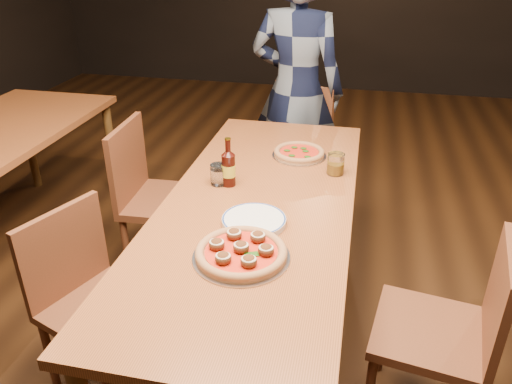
% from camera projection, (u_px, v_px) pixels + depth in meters
% --- Properties ---
extents(ground, '(9.00, 9.00, 0.00)m').
position_uv_depth(ground, '(258.00, 333.00, 2.48)').
color(ground, black).
extents(table_main, '(0.80, 2.00, 0.75)m').
position_uv_depth(table_main, '(258.00, 216.00, 2.17)').
color(table_main, brown).
rests_on(table_main, ground).
extents(chair_main_nw, '(0.51, 0.51, 0.85)m').
position_uv_depth(chair_main_nw, '(102.00, 307.00, 2.02)').
color(chair_main_nw, '#572D16').
rests_on(chair_main_nw, ground).
extents(chair_main_sw, '(0.45, 0.45, 0.93)m').
position_uv_depth(chair_main_sw, '(167.00, 200.00, 2.74)').
color(chair_main_sw, '#572D16').
rests_on(chair_main_sw, ground).
extents(chair_main_e, '(0.47, 0.47, 0.89)m').
position_uv_depth(chair_main_e, '(431.00, 331.00, 1.87)').
color(chair_main_e, '#572D16').
rests_on(chair_main_e, ground).
extents(chair_end, '(0.56, 0.56, 0.93)m').
position_uv_depth(chair_end, '(287.00, 154.00, 3.31)').
color(chair_end, '#572D16').
rests_on(chair_end, ground).
extents(pizza_meatball, '(0.35, 0.35, 0.06)m').
position_uv_depth(pizza_meatball, '(241.00, 252.00, 1.75)').
color(pizza_meatball, '#B7B7BF').
rests_on(pizza_meatball, table_main).
extents(pizza_margherita, '(0.28, 0.28, 0.04)m').
position_uv_depth(pizza_margherita, '(299.00, 153.00, 2.56)').
color(pizza_margherita, '#B7B7BF').
rests_on(pizza_margherita, table_main).
extents(plate_stack, '(0.25, 0.25, 0.02)m').
position_uv_depth(plate_stack, '(254.00, 221.00, 1.97)').
color(plate_stack, white).
rests_on(plate_stack, table_main).
extents(beer_bottle, '(0.06, 0.06, 0.22)m').
position_uv_depth(beer_bottle, '(229.00, 169.00, 2.23)').
color(beer_bottle, black).
rests_on(beer_bottle, table_main).
extents(water_glass, '(0.08, 0.08, 0.10)m').
position_uv_depth(water_glass, '(219.00, 174.00, 2.26)').
color(water_glass, white).
rests_on(water_glass, table_main).
extents(amber_glass, '(0.08, 0.08, 0.10)m').
position_uv_depth(amber_glass, '(336.00, 164.00, 2.35)').
color(amber_glass, '#A26C12').
rests_on(amber_glass, table_main).
extents(diner, '(0.68, 0.51, 1.71)m').
position_uv_depth(diner, '(296.00, 91.00, 3.24)').
color(diner, black).
rests_on(diner, ground).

